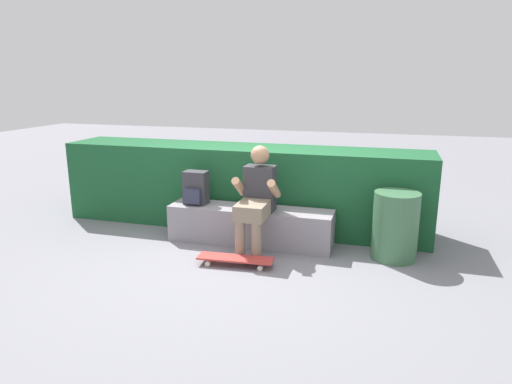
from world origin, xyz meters
TOP-DOWN VIEW (x-y plane):
  - ground_plane at (0.00, 0.00)m, footprint 24.00×24.00m
  - bench_main at (0.00, 0.32)m, footprint 1.94×0.43m
  - person_skater at (0.14, 0.11)m, footprint 0.49×0.62m
  - skateboard_near_person at (0.05, -0.37)m, footprint 0.81×0.26m
  - backpack_on_bench at (-0.68, 0.31)m, footprint 0.28×0.23m
  - hedge_row at (-0.31, 0.97)m, footprint 4.78×0.78m
  - trash_bin at (1.64, 0.30)m, footprint 0.48×0.48m

SIDE VIEW (x-z plane):
  - ground_plane at x=0.00m, z-range 0.00..0.00m
  - skateboard_near_person at x=0.05m, z-range 0.03..0.12m
  - bench_main at x=0.00m, z-range 0.00..0.43m
  - trash_bin at x=1.64m, z-range 0.00..0.74m
  - hedge_row at x=-0.31m, z-range 0.00..1.05m
  - backpack_on_bench at x=-0.68m, z-range 0.43..0.83m
  - person_skater at x=0.14m, z-range 0.04..1.23m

